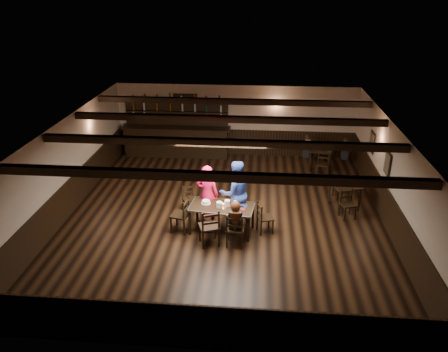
# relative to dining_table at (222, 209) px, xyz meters

# --- Properties ---
(ground) EXTENTS (10.00, 10.00, 0.00)m
(ground) POSITION_rel_dining_table_xyz_m (0.01, 0.80, -0.68)
(ground) COLOR black
(ground) RESTS_ON ground
(room_shell) EXTENTS (9.02, 10.02, 2.71)m
(room_shell) POSITION_rel_dining_table_xyz_m (0.02, 0.84, 1.07)
(room_shell) COLOR beige
(room_shell) RESTS_ON ground
(dining_table) EXTENTS (1.79, 1.06, 0.75)m
(dining_table) POSITION_rel_dining_table_xyz_m (0.00, 0.00, 0.00)
(dining_table) COLOR black
(dining_table) RESTS_ON ground
(chair_near_left) EXTENTS (0.61, 0.59, 1.03)m
(chair_near_left) POSITION_rel_dining_table_xyz_m (-0.23, -0.75, -0.08)
(chair_near_left) COLOR black
(chair_near_left) RESTS_ON ground
(chair_near_right) EXTENTS (0.46, 0.44, 0.94)m
(chair_near_right) POSITION_rel_dining_table_xyz_m (0.40, -0.74, -0.13)
(chair_near_right) COLOR black
(chair_near_right) RESTS_ON ground
(chair_end_left) EXTENTS (0.52, 0.54, 0.98)m
(chair_end_left) POSITION_rel_dining_table_xyz_m (-1.03, -0.10, -0.11)
(chair_end_left) COLOR black
(chair_end_left) RESTS_ON ground
(chair_end_right) EXTENTS (0.49, 0.50, 0.86)m
(chair_end_right) POSITION_rel_dining_table_xyz_m (1.09, 0.03, -0.18)
(chair_end_right) COLOR black
(chair_end_right) RESTS_ON ground
(chair_far_pushed) EXTENTS (0.47, 0.47, 0.77)m
(chair_far_pushed) POSITION_rel_dining_table_xyz_m (-1.07, 1.11, -0.23)
(chair_far_pushed) COLOR black
(chair_far_pushed) RESTS_ON ground
(woman_pink) EXTENTS (0.68, 0.51, 1.71)m
(woman_pink) POSITION_rel_dining_table_xyz_m (-0.44, 0.45, 0.18)
(woman_pink) COLOR #FA163C
(woman_pink) RESTS_ON ground
(man_blue) EXTENTS (1.10, 0.98, 1.86)m
(man_blue) POSITION_rel_dining_table_xyz_m (0.33, 0.47, 0.25)
(man_blue) COLOR navy
(man_blue) RESTS_ON ground
(seated_person) EXTENTS (0.34, 0.51, 0.83)m
(seated_person) POSITION_rel_dining_table_xyz_m (0.40, -0.68, 0.15)
(seated_person) COLOR black
(seated_person) RESTS_ON ground
(cake) EXTENTS (0.26, 0.26, 0.08)m
(cake) POSITION_rel_dining_table_xyz_m (-0.44, 0.13, 0.11)
(cake) COLOR white
(cake) RESTS_ON dining_table
(plate_stack_a) EXTENTS (0.16, 0.16, 0.15)m
(plate_stack_a) POSITION_rel_dining_table_xyz_m (-0.06, -0.05, 0.15)
(plate_stack_a) COLOR white
(plate_stack_a) RESTS_ON dining_table
(plate_stack_b) EXTENTS (0.15, 0.15, 0.17)m
(plate_stack_b) POSITION_rel_dining_table_xyz_m (0.15, 0.02, 0.16)
(plate_stack_b) COLOR white
(plate_stack_b) RESTS_ON dining_table
(tea_light) EXTENTS (0.05, 0.05, 0.06)m
(tea_light) POSITION_rel_dining_table_xyz_m (0.03, 0.08, 0.10)
(tea_light) COLOR #A5A8AD
(tea_light) RESTS_ON dining_table
(salt_shaker) EXTENTS (0.03, 0.03, 0.08)m
(salt_shaker) POSITION_rel_dining_table_xyz_m (0.29, -0.17, 0.11)
(salt_shaker) COLOR silver
(salt_shaker) RESTS_ON dining_table
(pepper_shaker) EXTENTS (0.03, 0.03, 0.08)m
(pepper_shaker) POSITION_rel_dining_table_xyz_m (0.43, -0.09, 0.11)
(pepper_shaker) COLOR #A5A8AD
(pepper_shaker) RESTS_ON dining_table
(drink_glass) EXTENTS (0.08, 0.08, 0.12)m
(drink_glass) POSITION_rel_dining_table_xyz_m (0.35, 0.10, 0.13)
(drink_glass) COLOR silver
(drink_glass) RESTS_ON dining_table
(menu_red) EXTENTS (0.40, 0.34, 0.00)m
(menu_red) POSITION_rel_dining_table_xyz_m (0.43, -0.11, 0.07)
(menu_red) COLOR maroon
(menu_red) RESTS_ON dining_table
(menu_blue) EXTENTS (0.31, 0.25, 0.00)m
(menu_blue) POSITION_rel_dining_table_xyz_m (0.54, 0.07, 0.07)
(menu_blue) COLOR navy
(menu_blue) RESTS_ON dining_table
(bar_counter) EXTENTS (4.12, 0.70, 2.20)m
(bar_counter) POSITION_rel_dining_table_xyz_m (-2.23, 5.52, 0.05)
(bar_counter) COLOR black
(bar_counter) RESTS_ON ground
(back_table_a) EXTENTS (0.98, 0.98, 0.75)m
(back_table_a) POSITION_rel_dining_table_xyz_m (3.49, 1.66, -0.03)
(back_table_a) COLOR black
(back_table_a) RESTS_ON ground
(back_table_b) EXTENTS (0.97, 0.97, 0.75)m
(back_table_b) POSITION_rel_dining_table_xyz_m (3.13, 4.61, -0.03)
(back_table_b) COLOR black
(back_table_b) RESTS_ON ground
(bg_patron_left) EXTENTS (0.35, 0.44, 0.79)m
(bg_patron_left) POSITION_rel_dining_table_xyz_m (2.64, 4.59, 0.18)
(bg_patron_left) COLOR black
(bg_patron_left) RESTS_ON ground
(bg_patron_right) EXTENTS (0.23, 0.37, 0.74)m
(bg_patron_right) POSITION_rel_dining_table_xyz_m (3.93, 4.53, 0.15)
(bg_patron_right) COLOR black
(bg_patron_right) RESTS_ON ground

